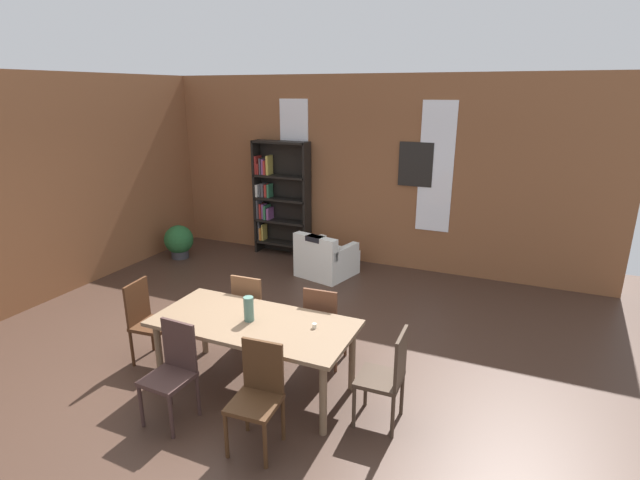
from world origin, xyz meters
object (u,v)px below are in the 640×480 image
(dining_chair_near_right, at_px, (258,393))
(bookshelf_tall, at_px, (278,197))
(armchair_white, at_px, (325,259))
(dining_chair_near_left, at_px, (173,369))
(dining_chair_head_left, at_px, (147,319))
(dining_chair_far_left, at_px, (252,308))
(dining_chair_far_right, at_px, (324,323))
(dining_table, at_px, (254,328))
(vase_on_table, at_px, (249,309))
(potted_plant_by_shelf, at_px, (179,241))
(dining_chair_head_right, at_px, (387,375))

(dining_chair_near_right, relative_size, bookshelf_tall, 0.45)
(armchair_white, bearing_deg, dining_chair_near_right, -75.20)
(dining_chair_near_left, relative_size, bookshelf_tall, 0.45)
(dining_chair_head_left, xyz_separation_m, bookshelf_tall, (-0.44, 3.96, 0.57))
(dining_chair_far_left, height_order, dining_chair_far_right, same)
(dining_table, distance_m, vase_on_table, 0.21)
(potted_plant_by_shelf, bearing_deg, dining_chair_far_left, -37.56)
(dining_chair_head_right, bearing_deg, dining_chair_near_right, -143.18)
(bookshelf_tall, bearing_deg, dining_chair_near_right, -63.76)
(dining_chair_near_right, xyz_separation_m, dining_chair_head_left, (-1.85, 0.69, 0.00))
(dining_chair_far_left, distance_m, bookshelf_tall, 3.57)
(dining_table, xyz_separation_m, bookshelf_tall, (-1.84, 3.95, 0.39))
(dining_table, bearing_deg, dining_chair_far_left, 123.03)
(vase_on_table, xyz_separation_m, dining_chair_head_left, (-1.35, -0.01, -0.38))
(vase_on_table, distance_m, dining_chair_far_left, 0.90)
(dining_chair_far_right, distance_m, dining_chair_head_left, 1.99)
(dining_chair_head_right, bearing_deg, potted_plant_by_shelf, 148.28)
(dining_chair_near_right, relative_size, potted_plant_by_shelf, 1.55)
(vase_on_table, relative_size, dining_chair_far_left, 0.27)
(vase_on_table, xyz_separation_m, dining_chair_near_left, (-0.41, -0.70, -0.38))
(dining_chair_head_right, relative_size, bookshelf_tall, 0.45)
(dining_chair_far_right, height_order, potted_plant_by_shelf, dining_chair_far_right)
(dining_chair_far_right, bearing_deg, vase_on_table, -126.16)
(dining_table, xyz_separation_m, vase_on_table, (-0.05, -0.00, 0.21))
(dining_chair_near_left, relative_size, dining_chair_head_right, 1.00)
(dining_chair_far_right, distance_m, armchair_white, 2.75)
(dining_table, bearing_deg, bookshelf_tall, 114.95)
(dining_chair_far_right, bearing_deg, dining_chair_head_right, -36.96)
(vase_on_table, height_order, dining_chair_near_right, vase_on_table)
(dining_chair_near_left, xyz_separation_m, potted_plant_by_shelf, (-2.94, 3.67, -0.19))
(dining_chair_far_left, relative_size, bookshelf_tall, 0.45)
(vase_on_table, bearing_deg, dining_chair_near_left, -120.10)
(dining_chair_far_left, relative_size, dining_chair_far_right, 1.00)
(vase_on_table, xyz_separation_m, dining_chair_far_left, (-0.41, 0.70, -0.38))
(dining_chair_far_left, xyz_separation_m, armchair_white, (-0.13, 2.53, -0.23))
(bookshelf_tall, bearing_deg, dining_chair_far_right, -54.67)
(dining_chair_near_right, relative_size, dining_chair_far_right, 1.00)
(dining_table, relative_size, vase_on_table, 8.03)
(dining_chair_near_left, height_order, bookshelf_tall, bookshelf_tall)
(dining_table, height_order, dining_chair_far_right, dining_chair_far_right)
(dining_chair_near_right, bearing_deg, dining_chair_near_left, 180.00)
(dining_table, xyz_separation_m, dining_chair_near_left, (-0.46, -0.70, -0.17))
(dining_chair_head_right, bearing_deg, dining_chair_head_left, -179.82)
(dining_chair_head_left, height_order, bookshelf_tall, bookshelf_tall)
(dining_chair_near_left, relative_size, dining_chair_far_right, 1.00)
(dining_table, bearing_deg, dining_chair_head_right, 0.07)
(dining_chair_head_left, relative_size, armchair_white, 0.98)
(potted_plant_by_shelf, bearing_deg, dining_chair_head_left, -55.99)
(armchair_white, bearing_deg, dining_chair_far_left, -87.11)
(bookshelf_tall, bearing_deg, dining_chair_head_right, -50.69)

